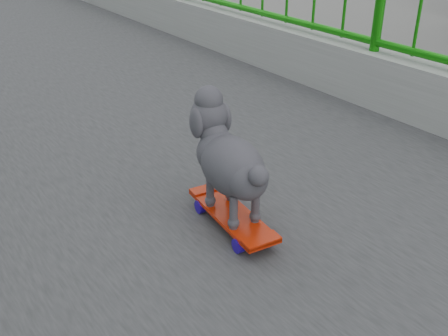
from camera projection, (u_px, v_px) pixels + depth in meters
name	position (u px, v px, depth m)	size (l,w,h in m)	color
railing	(155.00, 120.00, 2.26)	(3.00, 24.00, 1.42)	gray
skateboard	(232.00, 216.00, 1.89)	(0.18, 0.46, 0.06)	red
poodle	(229.00, 158.00, 1.81)	(0.22, 0.47, 0.39)	#2D2B30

